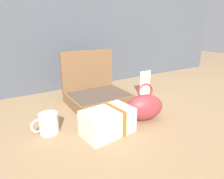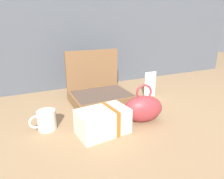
{
  "view_description": "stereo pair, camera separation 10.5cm",
  "coord_description": "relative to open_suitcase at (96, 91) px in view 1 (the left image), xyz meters",
  "views": [
    {
      "loc": [
        -0.52,
        -0.87,
        0.47
      ],
      "look_at": [
        0.01,
        -0.02,
        0.14
      ],
      "focal_mm": 31.01,
      "sensor_mm": 36.0,
      "label": 1
    },
    {
      "loc": [
        -0.42,
        -0.92,
        0.47
      ],
      "look_at": [
        0.01,
        -0.02,
        0.14
      ],
      "focal_mm": 31.01,
      "sensor_mm": 36.0,
      "label": 2
    }
  ],
  "objects": [
    {
      "name": "open_suitcase",
      "position": [
        0.0,
        0.0,
        0.0
      ],
      "size": [
        0.37,
        0.3,
        0.32
      ],
      "color": "brown",
      "rests_on": "ground_plane"
    },
    {
      "name": "teal_pouch_handbag",
      "position": [
        0.1,
        -0.36,
        0.0
      ],
      "size": [
        0.22,
        0.15,
        0.2
      ],
      "color": "maroon",
      "rests_on": "ground_plane"
    },
    {
      "name": "coffee_mug",
      "position": [
        -0.36,
        -0.23,
        -0.02
      ],
      "size": [
        0.12,
        0.09,
        0.09
      ],
      "color": "silver",
      "rests_on": "ground_plane"
    },
    {
      "name": "cream_toiletry_bag",
      "position": [
        -0.13,
        -0.38,
        -0.01
      ],
      "size": [
        0.24,
        0.16,
        0.12
      ],
      "color": "beige",
      "rests_on": "ground_plane"
    },
    {
      "name": "ground_plane",
      "position": [
        -0.01,
        -0.19,
        -0.07
      ],
      "size": [
        6.0,
        6.0,
        0.0
      ],
      "primitive_type": "plane",
      "color": "#8C6D4C"
    },
    {
      "name": "info_card_left",
      "position": [
        0.35,
        -0.07,
        0.02
      ],
      "size": [
        0.09,
        0.01,
        0.17
      ],
      "primitive_type": "cube",
      "rotation": [
        0.0,
        0.0,
        -0.03
      ],
      "color": "white",
      "rests_on": "ground_plane"
    }
  ]
}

